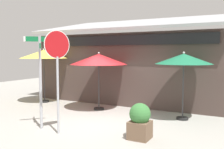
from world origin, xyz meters
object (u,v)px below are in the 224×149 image
at_px(patio_umbrella_mustard_left, 44,54).
at_px(sidewalk_planter, 140,121).
at_px(stop_sign, 57,61).
at_px(street_sign_post, 40,72).
at_px(patio_umbrella_forest_green_right, 184,59).
at_px(patio_umbrella_crimson_center, 99,59).

distance_m(patio_umbrella_mustard_left, sidewalk_planter, 7.25).
bearing_deg(stop_sign, street_sign_post, 168.93).
bearing_deg(street_sign_post, patio_umbrella_mustard_left, 131.46).
bearing_deg(patio_umbrella_mustard_left, stop_sign, -42.92).
height_order(stop_sign, patio_umbrella_mustard_left, stop_sign).
distance_m(stop_sign, patio_umbrella_forest_green_right, 4.59).
relative_size(patio_umbrella_mustard_left, sidewalk_planter, 2.59).
distance_m(street_sign_post, patio_umbrella_crimson_center, 3.37).
distance_m(patio_umbrella_forest_green_right, sidewalk_planter, 3.32).
bearing_deg(sidewalk_planter, patio_umbrella_forest_green_right, 78.34).
relative_size(patio_umbrella_crimson_center, sidewalk_planter, 2.41).
height_order(patio_umbrella_mustard_left, sidewalk_planter, patio_umbrella_mustard_left).
bearing_deg(stop_sign, patio_umbrella_crimson_center, 100.78).
relative_size(street_sign_post, patio_umbrella_mustard_left, 1.12).
relative_size(street_sign_post, patio_umbrella_forest_green_right, 1.20).
bearing_deg(sidewalk_planter, street_sign_post, -170.09).
xyz_separation_m(street_sign_post, sidewalk_planter, (3.24, 0.57, -1.32)).
bearing_deg(stop_sign, sidewalk_planter, 17.14).
xyz_separation_m(stop_sign, patio_umbrella_crimson_center, (-0.67, 3.51, -0.04)).
xyz_separation_m(street_sign_post, patio_umbrella_crimson_center, (0.19, 3.34, 0.35)).
xyz_separation_m(patio_umbrella_mustard_left, patio_umbrella_forest_green_right, (6.93, -0.18, -0.16)).
bearing_deg(patio_umbrella_forest_green_right, stop_sign, -130.01).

